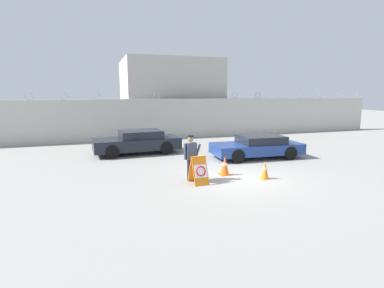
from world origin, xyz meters
name	(u,v)px	position (x,y,z in m)	size (l,w,h in m)	color
ground_plane	(238,178)	(0.00, 0.00, 0.00)	(90.00, 90.00, 0.00)	gray
perimeter_wall	(171,119)	(0.00, 11.15, 1.46)	(36.00, 0.30, 3.37)	beige
building_block	(169,96)	(0.94, 15.54, 3.05)	(7.81, 7.28, 6.09)	#B2ADA3
barricade_sign	(199,170)	(-1.74, -0.19, 0.52)	(0.65, 0.81, 1.05)	orange
security_guard	(191,155)	(-1.89, 0.33, 0.99)	(0.68, 0.36, 1.77)	#232838
traffic_cone_near	(225,166)	(-0.32, 0.62, 0.39)	(0.43, 0.43, 0.78)	orange
traffic_cone_mid	(265,170)	(0.96, -0.39, 0.36)	(0.35, 0.35, 0.72)	orange
parked_car_front_coupe	(138,142)	(-3.15, 6.18, 0.66)	(4.82, 2.23, 1.29)	black
parked_car_rear_sedan	(257,146)	(2.66, 3.14, 0.60)	(4.73, 2.17, 1.16)	black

